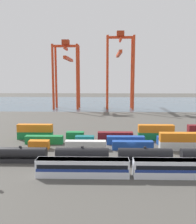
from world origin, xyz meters
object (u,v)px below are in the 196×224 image
Objects in this scene: freight_tank_row at (113,155)px; gantry_crane_west at (67,67)px; gantry_crane_central at (120,63)px; passenger_train at (180,168)px; shipping_container_0 at (39,145)px.

gantry_crane_west is (-27.85, 108.52, 26.03)m from freight_tank_row.
gantry_crane_west is 0.89× the size of gantry_crane_central.
freight_tank_row is 115.02m from gantry_crane_west.
passenger_train is 16.43m from freight_tank_row.
freight_tank_row is at bearing -75.61° from gantry_crane_west.
freight_tank_row is at bearing 148.33° from passenger_train.
passenger_train is 41.05m from shipping_container_0.
shipping_container_0 is at bearing 150.83° from passenger_train.
gantry_crane_central is at bearing 92.82° from passenger_train.
gantry_crane_west is at bearing -179.55° from gantry_crane_central.
passenger_train is 1.22× the size of gantry_crane_central.
gantry_crane_west is (-41.83, 117.14, 25.83)m from passenger_train.
passenger_train is 127.04m from gantry_crane_west.
freight_tank_row is 24.64m from shipping_container_0.
shipping_container_0 is 100.92m from gantry_crane_west.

